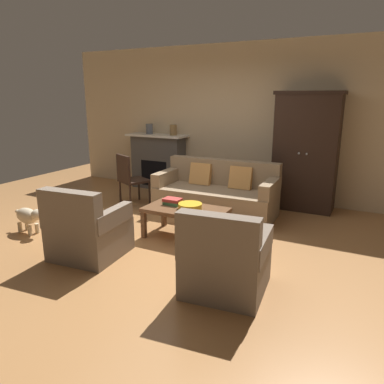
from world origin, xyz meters
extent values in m
plane|color=#B27A47|center=(0.00, 0.00, 0.00)|extent=(9.60, 9.60, 0.00)
cube|color=beige|center=(0.00, 2.55, 1.40)|extent=(7.20, 0.10, 2.80)
cube|color=#4C4947|center=(-1.55, 2.30, 0.54)|extent=(1.10, 0.36, 1.08)
cube|color=black|center=(-1.55, 2.12, 0.34)|extent=(0.60, 0.01, 0.52)
cube|color=white|center=(-1.55, 2.28, 1.10)|extent=(1.26, 0.48, 0.04)
cube|color=black|center=(1.40, 2.22, 0.95)|extent=(1.00, 0.52, 1.89)
cube|color=black|center=(1.40, 2.22, 1.92)|extent=(1.06, 0.55, 0.06)
sphere|color=#ADAFB5|center=(1.34, 1.95, 0.98)|extent=(0.04, 0.04, 0.04)
sphere|color=#ADAFB5|center=(1.46, 1.95, 0.98)|extent=(0.04, 0.04, 0.04)
cube|color=#937A5B|center=(0.22, 1.20, 0.22)|extent=(1.92, 0.90, 0.44)
cube|color=#937A5B|center=(0.21, 1.54, 0.65)|extent=(1.90, 0.24, 0.42)
cube|color=#937A5B|center=(-0.66, 1.17, 0.55)|extent=(0.18, 0.80, 0.22)
cube|color=#937A5B|center=(1.10, 1.22, 0.55)|extent=(0.18, 0.80, 0.22)
cube|color=tan|center=(-0.13, 1.38, 0.61)|extent=(0.37, 0.20, 0.37)
cube|color=tan|center=(0.57, 1.41, 0.61)|extent=(0.37, 0.20, 0.37)
cube|color=brown|center=(0.26, 0.13, 0.39)|extent=(1.10, 0.60, 0.05)
cube|color=brown|center=(-0.25, -0.13, 0.18)|extent=(0.06, 0.06, 0.37)
cube|color=brown|center=(0.77, -0.13, 0.18)|extent=(0.06, 0.06, 0.37)
cube|color=brown|center=(-0.25, 0.39, 0.18)|extent=(0.06, 0.06, 0.37)
cube|color=brown|center=(0.77, 0.39, 0.18)|extent=(0.06, 0.06, 0.37)
cylinder|color=gold|center=(0.32, 0.12, 0.46)|extent=(0.32, 0.32, 0.08)
cube|color=#427A4C|center=(0.02, 0.20, 0.44)|extent=(0.25, 0.19, 0.05)
cube|color=#B73833|center=(0.01, 0.20, 0.49)|extent=(0.24, 0.17, 0.04)
cylinder|color=#565B66|center=(-1.73, 2.28, 1.22)|extent=(0.14, 0.14, 0.20)
cylinder|color=olive|center=(-1.17, 2.28, 1.22)|extent=(0.14, 0.14, 0.21)
cube|color=#756656|center=(-0.51, -0.88, 0.21)|extent=(0.83, 0.83, 0.42)
cube|color=#756656|center=(-0.48, -1.19, 0.65)|extent=(0.77, 0.23, 0.46)
cube|color=#756656|center=(-0.18, -0.85, 0.52)|extent=(0.18, 0.71, 0.20)
cube|color=#756656|center=(-0.84, -0.91, 0.52)|extent=(0.18, 0.71, 0.20)
cube|color=#756656|center=(1.25, -0.89, 0.21)|extent=(0.83, 0.83, 0.42)
cube|color=#756656|center=(1.29, -1.19, 0.65)|extent=(0.77, 0.24, 0.46)
cube|color=#756656|center=(1.58, -0.85, 0.52)|extent=(0.19, 0.71, 0.20)
cube|color=#756656|center=(0.93, -0.92, 0.52)|extent=(0.19, 0.71, 0.20)
cube|color=black|center=(-1.30, 1.11, 0.43)|extent=(0.59, 0.59, 0.04)
cylinder|color=black|center=(-1.04, 1.20, 0.21)|extent=(0.04, 0.04, 0.41)
cylinder|color=black|center=(-1.39, 1.36, 0.21)|extent=(0.04, 0.04, 0.41)
cylinder|color=black|center=(-1.21, 0.85, 0.21)|extent=(0.04, 0.04, 0.41)
cylinder|color=black|center=(-1.55, 1.02, 0.21)|extent=(0.04, 0.04, 0.41)
cube|color=black|center=(-1.38, 0.93, 0.68)|extent=(0.41, 0.23, 0.45)
ellipsoid|color=beige|center=(-1.82, -0.72, 0.25)|extent=(0.42, 0.24, 0.22)
sphere|color=beige|center=(-1.58, -0.75, 0.31)|extent=(0.15, 0.15, 0.15)
cylinder|color=beige|center=(-1.69, -0.68, 0.07)|extent=(0.06, 0.06, 0.14)
cylinder|color=beige|center=(-1.70, -0.79, 0.07)|extent=(0.06, 0.06, 0.14)
cylinder|color=beige|center=(-1.93, -0.66, 0.07)|extent=(0.06, 0.06, 0.14)
cylinder|color=beige|center=(-1.94, -0.77, 0.07)|extent=(0.06, 0.06, 0.14)
sphere|color=beige|center=(-2.04, -0.70, 0.27)|extent=(0.06, 0.06, 0.06)
camera|label=1|loc=(2.45, -3.95, 1.88)|focal=33.88mm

